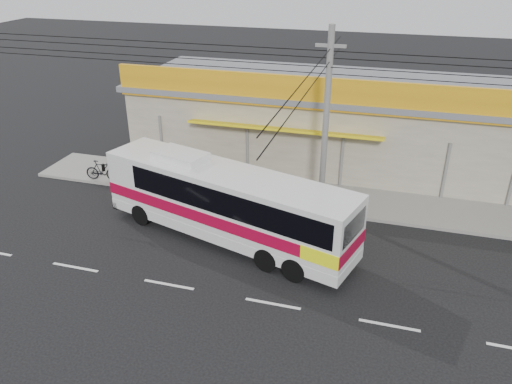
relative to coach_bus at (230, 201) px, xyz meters
The scene contains 8 objects.
ground 3.55m from the coach_bus, 22.02° to the right, with size 120.00×120.00×0.00m, color black.
sidewalk 5.89m from the coach_bus, 60.10° to the left, with size 30.00×3.20×0.15m, color gray.
lane_markings 4.95m from the coach_bus, 52.38° to the right, with size 50.00×0.12×0.01m, color silver, non-canonical shape.
storefront_building 10.78m from the coach_bus, 74.97° to the left, with size 22.60×9.20×5.70m.
coach_bus is the anchor object (origin of this frame).
motorbike_red 8.30m from the coach_bus, 144.78° to the left, with size 0.70×2.02×1.06m, color maroon.
motorbike_dark 9.14m from the coach_bus, 156.82° to the left, with size 0.52×1.83×1.10m, color black.
utility_pole 7.14m from the coach_bus, 49.14° to the left, with size 34.00×14.00×8.49m.
Camera 1 is at (3.30, -16.09, 11.36)m, focal length 35.00 mm.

